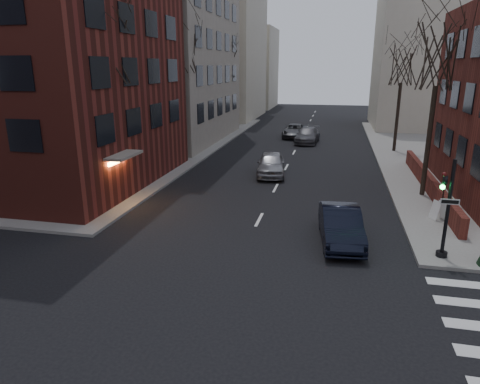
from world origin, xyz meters
name	(u,v)px	position (x,y,z in m)	size (l,w,h in m)	color
ground	(174,384)	(0.00, 0.00, 0.00)	(160.00, 160.00, 0.00)	black
sidewalk_far_left	(16,140)	(-29.00, 30.00, 0.07)	(44.00, 44.00, 0.15)	gray
building_left_brick	(29,41)	(-15.50, 16.50, 9.00)	(15.00, 15.00, 18.00)	maroon
low_wall_right	(428,183)	(9.30, 19.00, 0.65)	(0.35, 16.00, 1.00)	maroon
building_distant_la	(211,55)	(-15.00, 55.00, 9.00)	(14.00, 16.00, 18.00)	beige
building_distant_ra	(436,61)	(15.00, 50.00, 8.00)	(14.00, 14.00, 16.00)	beige
building_distant_lb	(247,68)	(-13.00, 72.00, 7.00)	(10.00, 12.00, 14.00)	beige
traffic_signal	(445,215)	(7.94, 8.99, 1.91)	(0.76, 0.44, 4.00)	black
tree_left_a	(107,48)	(-8.80, 14.00, 8.47)	(4.18, 4.18, 10.26)	#2D231C
tree_left_b	(183,48)	(-8.80, 26.00, 8.91)	(4.40, 4.40, 10.80)	#2D231C
tree_left_c	(226,61)	(-8.80, 40.00, 8.03)	(3.96, 3.96, 9.72)	#2D231C
tree_right_a	(439,56)	(8.80, 18.00, 8.03)	(3.96, 3.96, 9.72)	#2D231C
tree_right_b	(403,65)	(8.80, 32.00, 7.59)	(3.74, 3.74, 9.18)	#2D231C
streetlamp_near	(175,112)	(-8.20, 22.00, 4.24)	(0.36, 0.36, 6.28)	black
streetlamp_far	(236,95)	(-8.20, 42.00, 4.24)	(0.36, 0.36, 6.28)	black
parked_sedan	(341,225)	(4.00, 10.00, 0.78)	(1.66, 4.75, 1.57)	black
car_lane_silver	(271,164)	(-0.80, 21.32, 0.81)	(1.91, 4.75, 1.62)	gray
car_lane_gray	(307,135)	(0.80, 35.32, 0.75)	(2.11, 5.18, 1.50)	#444449
car_lane_far	(295,131)	(-0.80, 38.45, 0.70)	(2.34, 5.07, 1.41)	#424348
sandwich_board	(439,210)	(8.79, 13.56, 0.63)	(0.43, 0.60, 0.97)	white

